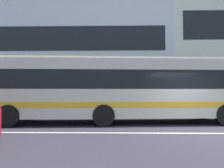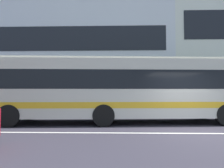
% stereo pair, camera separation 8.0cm
% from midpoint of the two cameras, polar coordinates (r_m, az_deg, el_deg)
% --- Properties ---
extents(ground_plane, '(160.00, 160.00, 0.00)m').
position_cam_midpoint_polar(ground_plane, '(8.56, 23.66, -12.52)').
color(ground_plane, '#312D38').
extents(lane_centre_line, '(60.00, 0.16, 0.01)m').
position_cam_midpoint_polar(lane_centre_line, '(8.56, 23.66, -12.49)').
color(lane_centre_line, silver).
rests_on(lane_centre_line, ground_plane).
extents(hedge_row_far, '(22.12, 1.10, 0.84)m').
position_cam_midpoint_polar(hedge_row_far, '(15.06, 15.28, -6.57)').
color(hedge_row_far, '#2E5525').
rests_on(hedge_row_far, ground_plane).
extents(apartment_block_left, '(20.22, 8.41, 10.73)m').
position_cam_midpoint_polar(apartment_block_left, '(22.53, -11.67, 7.42)').
color(apartment_block_left, silver).
rests_on(apartment_block_left, ground_plane).
extents(transit_bus, '(12.03, 3.39, 3.23)m').
position_cam_midpoint_polar(transit_bus, '(10.51, 1.91, -1.06)').
color(transit_bus, beige).
rests_on(transit_bus, ground_plane).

